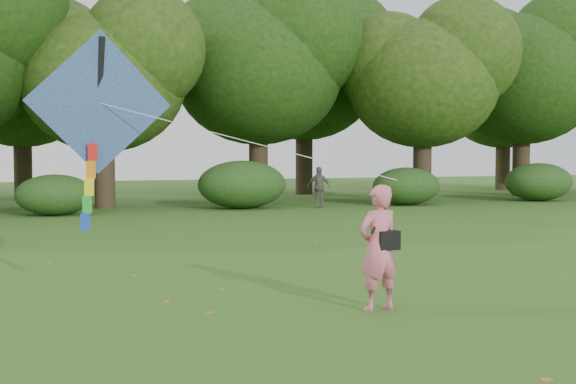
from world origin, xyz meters
name	(u,v)px	position (x,y,z in m)	size (l,w,h in m)	color
ground	(399,302)	(0.00, 0.00, 0.00)	(100.00, 100.00, 0.00)	#265114
man_kite_flyer	(378,248)	(-0.54, -0.40, 0.86)	(0.62, 0.41, 1.71)	#DA667D
bystander_right	(319,187)	(5.95, 17.22, 0.82)	(0.96, 0.40, 1.63)	#6B605F
crossbody_bag	(387,239)	(-0.42, -0.43, 0.97)	(0.43, 0.20, 0.69)	black
flying_kite	(99,107)	(-3.95, 1.98, 2.82)	(4.74, 2.72, 2.96)	#295FB2
tree_line	(181,76)	(1.67, 22.88, 5.60)	(54.70, 15.30, 9.48)	#3A2D1E
shrub_band	(147,189)	(-0.72, 17.60, 0.86)	(39.15, 3.22, 1.88)	#264919
fallen_leaves	(201,287)	(-2.40, 2.06, 0.01)	(7.92, 10.86, 0.01)	olive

